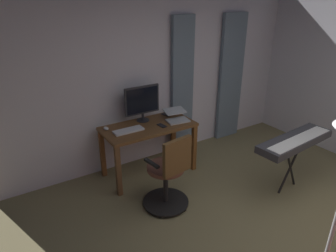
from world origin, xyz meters
TOP-DOWN VIEW (x-y plane):
  - back_room_partition at (0.00, -2.68)m, footprint 4.86×0.10m
  - curtain_left_panel at (-1.35, -2.57)m, footprint 0.48×0.06m
  - curtain_right_panel at (-0.35, -2.57)m, footprint 0.37×0.06m
  - desk at (0.44, -2.22)m, footprint 1.25×0.62m
  - office_chair at (0.63, -1.41)m, footprint 0.56×0.56m
  - computer_monitor at (0.43, -2.42)m, footprint 0.51×0.18m
  - computer_keyboard at (0.76, -2.19)m, footprint 0.40×0.15m
  - laptop at (0.02, -2.17)m, footprint 0.34×0.34m
  - computer_mouse at (0.98, -2.39)m, footprint 0.06×0.10m
  - cell_phone_face_up at (0.30, -2.11)m, footprint 0.09×0.15m
  - cell_phone_by_monitor at (0.04, -2.43)m, footprint 0.10×0.16m
  - piano_keyboard at (-0.90, -0.89)m, footprint 1.18×0.41m

SIDE VIEW (x-z plane):
  - office_chair at x=0.63m, z-range -0.03..0.93m
  - desk at x=0.44m, z-range 0.26..1.00m
  - piano_keyboard at x=-0.90m, z-range 0.31..1.07m
  - cell_phone_face_up at x=0.30m, z-range 0.74..0.75m
  - cell_phone_by_monitor at x=0.04m, z-range 0.74..0.75m
  - computer_keyboard at x=0.76m, z-range 0.74..0.76m
  - computer_mouse at x=0.98m, z-range 0.74..0.78m
  - laptop at x=0.02m, z-range 0.72..0.86m
  - computer_monitor at x=0.43m, z-range 0.77..1.27m
  - curtain_left_panel at x=-1.35m, z-range 0.00..2.12m
  - curtain_right_panel at x=-0.35m, z-range 0.00..2.12m
  - back_room_partition at x=0.00m, z-range 0.00..2.57m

